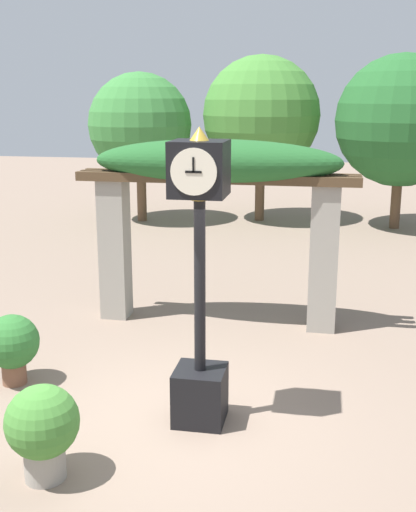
# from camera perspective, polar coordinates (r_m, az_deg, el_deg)

# --- Properties ---
(ground_plane) EXTENTS (60.00, 60.00, 0.00)m
(ground_plane) POSITION_cam_1_polar(r_m,az_deg,el_deg) (7.77, -3.57, -14.17)
(ground_plane) COLOR #7F6B5B
(pedestal_clock) EXTENTS (0.59, 0.63, 3.36)m
(pedestal_clock) POSITION_cam_1_polar(r_m,az_deg,el_deg) (7.08, -0.73, -2.60)
(pedestal_clock) COLOR black
(pedestal_clock) RESTS_ON ground
(pergola) EXTENTS (4.48, 1.04, 3.01)m
(pergola) POSITION_cam_1_polar(r_m,az_deg,el_deg) (10.19, 0.75, 6.42)
(pergola) COLOR gray
(pergola) RESTS_ON ground
(potted_plant_near_left) EXTENTS (0.73, 0.73, 0.98)m
(potted_plant_near_left) POSITION_cam_1_polar(r_m,az_deg,el_deg) (6.62, -14.50, -14.50)
(potted_plant_near_left) COLOR gray
(potted_plant_near_left) RESTS_ON ground
(potted_plant_near_right) EXTENTS (0.71, 0.71, 0.94)m
(potted_plant_near_right) POSITION_cam_1_polar(r_m,az_deg,el_deg) (8.75, -17.03, -7.49)
(potted_plant_near_right) COLOR brown
(potted_plant_near_right) RESTS_ON ground
(tree_line) EXTENTS (10.62, 3.98, 4.80)m
(tree_line) POSITION_cam_1_polar(r_m,az_deg,el_deg) (18.64, 7.04, 11.91)
(tree_line) COLOR brown
(tree_line) RESTS_ON ground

